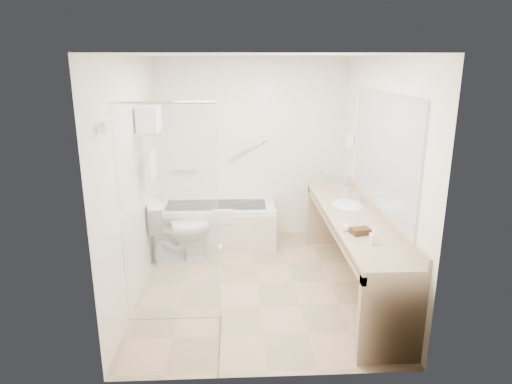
{
  "coord_description": "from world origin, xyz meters",
  "views": [
    {
      "loc": [
        -0.25,
        -4.7,
        2.45
      ],
      "look_at": [
        0.0,
        0.3,
        1.0
      ],
      "focal_mm": 32.0,
      "sensor_mm": 36.0,
      "label": 1
    }
  ],
  "objects_px": {
    "bathtub": "(217,224)",
    "water_bottle_left": "(321,179)",
    "amenity_basket": "(360,231)",
    "vanity_counter": "(352,234)",
    "toilet": "(179,230)"
  },
  "relations": [
    {
      "from": "bathtub",
      "to": "vanity_counter",
      "type": "bearing_deg",
      "value": -42.35
    },
    {
      "from": "water_bottle_left",
      "to": "toilet",
      "type": "bearing_deg",
      "value": -167.8
    },
    {
      "from": "bathtub",
      "to": "water_bottle_left",
      "type": "distance_m",
      "value": 1.56
    },
    {
      "from": "amenity_basket",
      "to": "vanity_counter",
      "type": "bearing_deg",
      "value": 82.32
    },
    {
      "from": "amenity_basket",
      "to": "water_bottle_left",
      "type": "bearing_deg",
      "value": 91.7
    },
    {
      "from": "toilet",
      "to": "amenity_basket",
      "type": "distance_m",
      "value": 2.4
    },
    {
      "from": "vanity_counter",
      "to": "water_bottle_left",
      "type": "relative_size",
      "value": 13.79
    },
    {
      "from": "vanity_counter",
      "to": "toilet",
      "type": "relative_size",
      "value": 3.35
    },
    {
      "from": "amenity_basket",
      "to": "bathtub",
      "type": "bearing_deg",
      "value": 127.16
    },
    {
      "from": "vanity_counter",
      "to": "bathtub",
      "type": "bearing_deg",
      "value": 137.65
    },
    {
      "from": "bathtub",
      "to": "water_bottle_left",
      "type": "relative_size",
      "value": 8.17
    },
    {
      "from": "toilet",
      "to": "water_bottle_left",
      "type": "bearing_deg",
      "value": -95.45
    },
    {
      "from": "bathtub",
      "to": "water_bottle_left",
      "type": "bearing_deg",
      "value": -5.68
    },
    {
      "from": "toilet",
      "to": "vanity_counter",
      "type": "bearing_deg",
      "value": -130.94
    },
    {
      "from": "vanity_counter",
      "to": "amenity_basket",
      "type": "distance_m",
      "value": 0.58
    }
  ]
}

